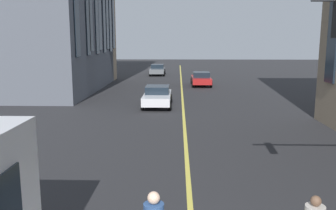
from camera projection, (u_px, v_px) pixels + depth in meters
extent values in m
cube|color=#D8C64C|center=(183.00, 106.00, 24.65)|extent=(80.00, 0.16, 0.01)
cube|color=#B21E1E|center=(201.00, 80.00, 35.56)|extent=(4.40, 1.80, 0.55)
cube|color=#19232D|center=(201.00, 75.00, 35.25)|extent=(1.85, 1.58, 0.50)
cylinder|color=black|center=(192.00, 81.00, 37.06)|extent=(0.64, 0.22, 0.64)
cylinder|color=black|center=(209.00, 81.00, 37.01)|extent=(0.64, 0.22, 0.64)
cylinder|color=black|center=(193.00, 84.00, 34.21)|extent=(0.64, 0.22, 0.64)
cylinder|color=black|center=(211.00, 84.00, 34.16)|extent=(0.64, 0.22, 0.64)
cube|color=silver|center=(157.00, 98.00, 24.45)|extent=(4.40, 1.80, 0.55)
cube|color=#19232D|center=(157.00, 90.00, 24.58)|extent=(1.85, 1.58, 0.50)
cylinder|color=black|center=(169.00, 106.00, 23.05)|extent=(0.64, 0.22, 0.64)
cylinder|color=black|center=(143.00, 105.00, 23.10)|extent=(0.64, 0.22, 0.64)
cylinder|color=black|center=(170.00, 98.00, 25.91)|extent=(0.64, 0.22, 0.64)
cylinder|color=black|center=(147.00, 98.00, 25.95)|extent=(0.64, 0.22, 0.64)
cube|color=slate|center=(157.00, 71.00, 46.20)|extent=(4.40, 1.80, 0.55)
cube|color=#19232D|center=(157.00, 66.00, 46.33)|extent=(1.85, 1.58, 0.50)
cylinder|color=black|center=(164.00, 74.00, 44.80)|extent=(0.64, 0.22, 0.64)
cylinder|color=black|center=(150.00, 74.00, 44.85)|extent=(0.64, 0.22, 0.64)
cylinder|color=black|center=(165.00, 72.00, 47.66)|extent=(0.64, 0.22, 0.64)
cylinder|color=black|center=(152.00, 72.00, 47.70)|extent=(0.64, 0.22, 0.64)
sphere|color=beige|center=(154.00, 198.00, 6.47)|extent=(0.23, 0.23, 0.23)
sphere|color=brown|center=(316.00, 201.00, 6.79)|extent=(0.20, 0.20, 0.20)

